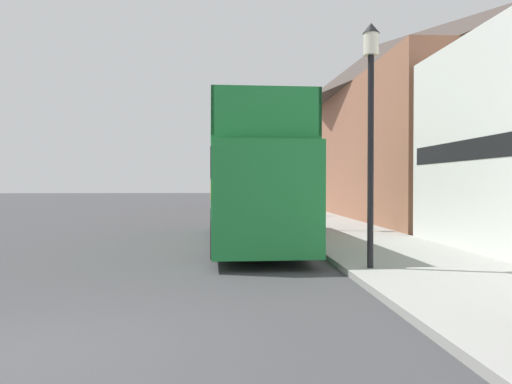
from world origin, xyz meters
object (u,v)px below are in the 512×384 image
tour_bus (250,186)px  parked_car_ahead_of_bus (255,211)px  lamp_post_second (308,137)px  lamp_post_nearest (371,101)px  lamp_post_third (279,155)px

tour_bus → parked_car_ahead_of_bus: size_ratio=2.43×
lamp_post_second → lamp_post_nearest: bearing=-90.8°
tour_bus → lamp_post_nearest: (2.27, -5.46, 1.80)m
tour_bus → lamp_post_third: (2.21, 11.64, 1.63)m
lamp_post_third → tour_bus: bearing=-100.7°
lamp_post_nearest → lamp_post_third: 17.11m
parked_car_ahead_of_bus → lamp_post_second: (1.80, -3.97, 3.02)m
tour_bus → lamp_post_second: bearing=50.7°
parked_car_ahead_of_bus → lamp_post_second: lamp_post_second is taller
parked_car_ahead_of_bus → lamp_post_third: 5.62m
lamp_post_nearest → parked_car_ahead_of_bus: bearing=97.6°
parked_car_ahead_of_bus → lamp_post_third: lamp_post_third is taller
lamp_post_second → lamp_post_third: lamp_post_second is taller
tour_bus → lamp_post_second: 4.31m
parked_car_ahead_of_bus → lamp_post_third: bearing=70.1°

